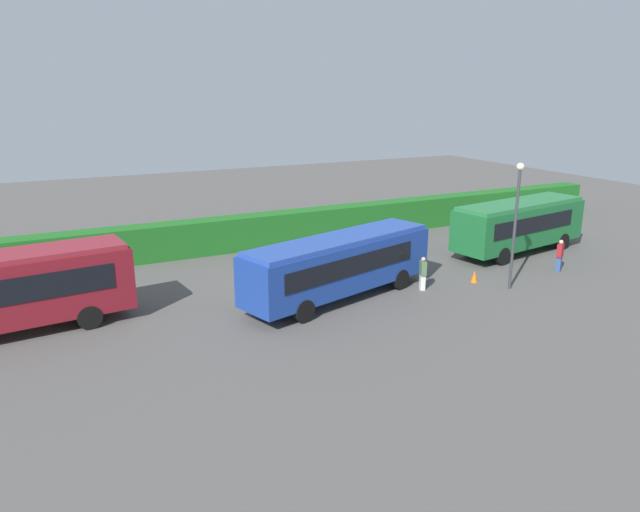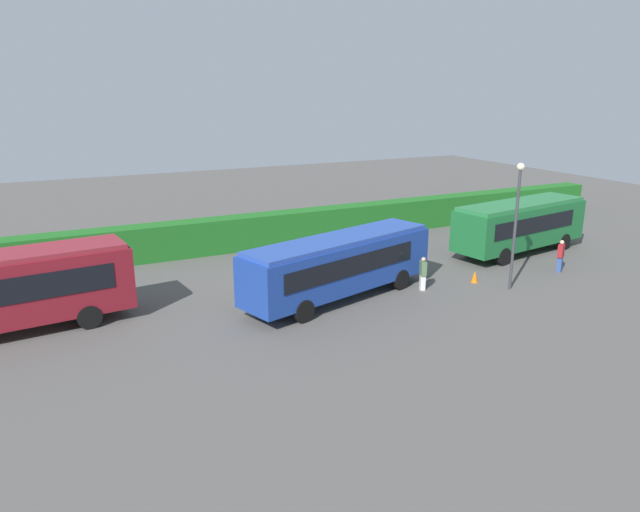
% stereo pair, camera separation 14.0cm
% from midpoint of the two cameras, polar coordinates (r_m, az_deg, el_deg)
% --- Properties ---
extents(ground_plane, '(87.72, 87.72, 0.00)m').
position_cam_midpoint_polar(ground_plane, '(29.06, -1.31, -3.20)').
color(ground_plane, '#514F4C').
extents(bus_blue, '(10.34, 5.03, 2.96)m').
position_cam_midpoint_polar(bus_blue, '(27.28, 2.04, -0.70)').
color(bus_blue, navy).
rests_on(bus_blue, ground_plane).
extents(bus_green, '(9.44, 3.89, 3.07)m').
position_cam_midpoint_polar(bus_green, '(36.90, 18.76, 2.97)').
color(bus_green, '#19602D').
rests_on(bus_green, ground_plane).
extents(person_left, '(0.39, 0.50, 1.66)m').
position_cam_midpoint_polar(person_left, '(29.12, 9.99, -1.61)').
color(person_left, silver).
rests_on(person_left, ground_plane).
extents(person_center, '(0.47, 0.49, 1.69)m').
position_cam_midpoint_polar(person_center, '(38.02, 13.89, 2.34)').
color(person_center, silver).
rests_on(person_center, ground_plane).
extents(person_right, '(0.46, 0.40, 1.73)m').
position_cam_midpoint_polar(person_right, '(34.02, 22.21, 0.08)').
color(person_right, '#334C8C').
rests_on(person_right, ground_plane).
extents(person_far, '(0.56, 0.46, 1.75)m').
position_cam_midpoint_polar(person_far, '(40.55, 17.06, 2.98)').
color(person_far, olive).
rests_on(person_far, ground_plane).
extents(hedge_row, '(55.86, 1.46, 2.03)m').
position_cam_midpoint_polar(hedge_row, '(36.34, -7.02, 2.28)').
color(hedge_row, '#1C611E').
rests_on(hedge_row, ground_plane).
extents(traffic_cone, '(0.36, 0.36, 0.60)m').
position_cam_midpoint_polar(traffic_cone, '(30.98, 14.76, -1.93)').
color(traffic_cone, orange).
rests_on(traffic_cone, ground_plane).
extents(lamppost, '(0.36, 0.36, 6.15)m').
position_cam_midpoint_polar(lamppost, '(29.60, 18.48, 3.94)').
color(lamppost, '#38383D').
rests_on(lamppost, ground_plane).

